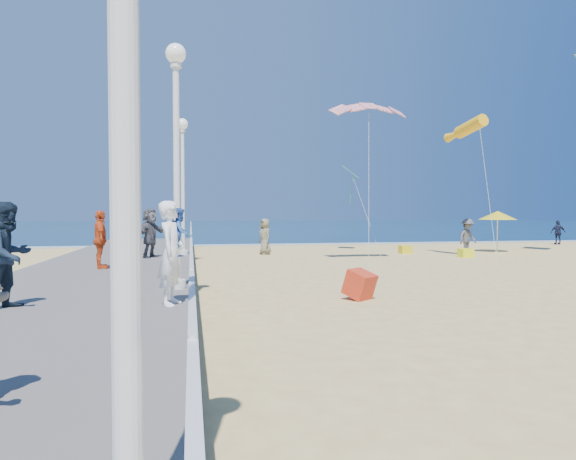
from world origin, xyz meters
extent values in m
plane|color=#E1C376|center=(0.00, 0.00, 0.00)|extent=(160.00, 160.00, 0.00)
cube|color=#0B2947|center=(0.00, 65.00, 0.01)|extent=(160.00, 90.00, 0.05)
cube|color=silver|center=(0.00, 20.50, 0.03)|extent=(160.00, 1.20, 0.04)
cube|color=slate|center=(-7.50, 0.00, 0.20)|extent=(5.00, 44.00, 0.40)
cube|color=white|center=(-5.05, 0.00, 1.45)|extent=(0.05, 42.00, 0.06)
cube|color=white|center=(-5.05, 0.00, 0.95)|extent=(0.05, 42.00, 0.04)
cylinder|color=white|center=(-5.35, -9.00, 2.85)|extent=(0.14, 0.14, 4.70)
cylinder|color=white|center=(-5.35, 0.00, 0.50)|extent=(0.36, 0.36, 0.20)
cylinder|color=white|center=(-5.35, 0.00, 2.85)|extent=(0.14, 0.14, 4.70)
sphere|color=white|center=(-5.35, 0.00, 5.50)|extent=(0.44, 0.44, 0.44)
cylinder|color=white|center=(-5.35, 9.00, 0.50)|extent=(0.36, 0.36, 0.20)
cylinder|color=white|center=(-5.35, 9.00, 2.85)|extent=(0.14, 0.14, 4.70)
sphere|color=white|center=(-5.35, 9.00, 5.50)|extent=(0.44, 0.44, 0.44)
imported|color=white|center=(-5.40, -2.02, 1.34)|extent=(0.61, 0.78, 1.88)
imported|color=blue|center=(-5.25, -1.87, 1.70)|extent=(0.45, 0.51, 0.90)
imported|color=#D94C1B|center=(-7.69, 4.49, 1.27)|extent=(0.65, 1.09, 1.73)
imported|color=#535156|center=(-6.52, 8.04, 1.31)|extent=(1.32, 1.73, 1.83)
imported|color=#172534|center=(-8.16, -1.83, 1.33)|extent=(1.03, 1.12, 1.86)
imported|color=#4F4E53|center=(8.13, 11.30, 0.88)|extent=(1.30, 1.04, 1.76)
imported|color=#1B1F3C|center=(18.10, 17.56, 0.78)|extent=(0.97, 0.59, 1.55)
imported|color=#7D7656|center=(-1.47, 13.44, 0.88)|extent=(0.81, 1.00, 1.76)
cube|color=red|center=(-1.13, 0.10, 0.30)|extent=(0.86, 0.90, 0.74)
cylinder|color=white|center=(10.61, 12.66, 0.90)|extent=(0.05, 0.05, 1.80)
cone|color=yellow|center=(10.61, 12.66, 1.91)|extent=(1.90, 1.90, 0.45)
cube|color=yellow|center=(5.53, 12.68, 0.20)|extent=(0.55, 0.55, 0.40)
cube|color=#F8FF1A|center=(7.34, 10.08, 0.20)|extent=(0.55, 0.55, 0.40)
cylinder|color=#FFB215|center=(7.25, 9.62, 5.89)|extent=(1.03, 2.82, 1.11)
cube|color=green|center=(3.45, 15.08, 4.23)|extent=(1.26, 1.36, 0.68)
camera|label=1|loc=(-5.06, -11.45, 2.08)|focal=32.00mm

